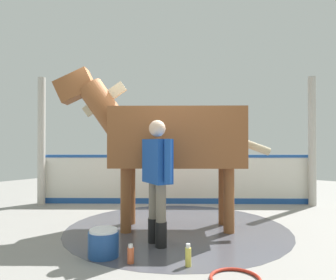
% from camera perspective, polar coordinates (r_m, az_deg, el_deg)
% --- Properties ---
extents(ground_plane, '(16.00, 16.00, 0.02)m').
position_cam_1_polar(ground_plane, '(5.12, 0.81, -15.60)').
color(ground_plane, gray).
extents(wet_patch, '(3.42, 3.42, 0.00)m').
position_cam_1_polar(wet_patch, '(5.00, 1.67, -15.85)').
color(wet_patch, '#4C4C54').
rests_on(wet_patch, ground).
extents(barrier_wall, '(3.59, 4.86, 1.06)m').
position_cam_1_polar(barrier_wall, '(6.81, 1.45, -7.55)').
color(barrier_wall, silver).
rests_on(barrier_wall, ground).
extents(roof_post_near, '(0.16, 0.16, 2.73)m').
position_cam_1_polar(roof_post_near, '(7.18, -22.26, -0.15)').
color(roof_post_near, '#B7B2A8').
rests_on(roof_post_near, ground).
extents(roof_post_far, '(0.16, 0.16, 2.73)m').
position_cam_1_polar(roof_post_far, '(7.24, 25.00, -0.14)').
color(roof_post_far, '#B7B2A8').
rests_on(roof_post_far, ground).
extents(horse, '(2.20, 2.83, 2.49)m').
position_cam_1_polar(horse, '(4.82, 0.19, 0.55)').
color(horse, brown).
rests_on(horse, ground).
extents(handler, '(0.39, 0.61, 1.62)m').
position_cam_1_polar(handler, '(4.04, -2.00, -6.15)').
color(handler, black).
rests_on(handler, ground).
extents(wash_bucket, '(0.35, 0.35, 0.32)m').
position_cam_1_polar(wash_bucket, '(3.86, -11.79, -18.07)').
color(wash_bucket, '#1E478C').
rests_on(wash_bucket, ground).
extents(bottle_shampoo, '(0.06, 0.06, 0.24)m').
position_cam_1_polar(bottle_shampoo, '(3.54, 3.74, -20.53)').
color(bottle_shampoo, '#D8CC4C').
rests_on(bottle_shampoo, ground).
extents(bottle_spray, '(0.07, 0.07, 0.21)m').
position_cam_1_polar(bottle_spray, '(3.64, -6.90, -20.20)').
color(bottle_spray, '#CC5933').
rests_on(bottle_spray, ground).
extents(hose_coil, '(0.50, 0.50, 0.03)m').
position_cam_1_polar(hose_coil, '(3.31, 12.27, -23.69)').
color(hose_coil, '#B72D1E').
rests_on(hose_coil, ground).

